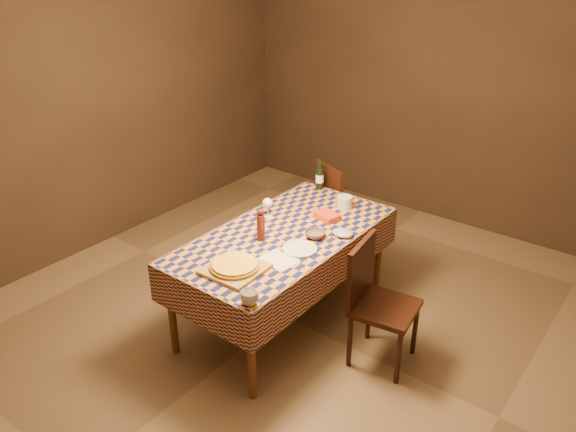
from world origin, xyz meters
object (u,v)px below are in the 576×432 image
(pizza, at_px, (235,265))
(bowl, at_px, (315,234))
(chair_far, at_px, (338,204))
(white_plate, at_px, (300,249))
(chair_right, at_px, (375,296))
(wine_bottle, at_px, (320,178))
(cutting_board, at_px, (235,269))
(dining_table, at_px, (284,243))

(pizza, xyz_separation_m, bowl, (0.16, 0.71, -0.02))
(pizza, distance_m, chair_far, 1.80)
(white_plate, bearing_deg, chair_right, 14.51)
(bowl, distance_m, wine_bottle, 0.92)
(pizza, xyz_separation_m, white_plate, (0.18, 0.49, -0.03))
(bowl, height_order, white_plate, bowl)
(cutting_board, bearing_deg, pizza, 0.00)
(cutting_board, height_order, chair_far, chair_far)
(pizza, height_order, bowl, pizza)
(white_plate, bearing_deg, dining_table, 152.94)
(white_plate, distance_m, chair_right, 0.62)
(dining_table, distance_m, pizza, 0.63)
(cutting_board, relative_size, white_plate, 1.49)
(pizza, height_order, white_plate, pizza)
(chair_far, bearing_deg, pizza, -80.14)
(cutting_board, bearing_deg, chair_far, 99.86)
(dining_table, relative_size, pizza, 4.22)
(dining_table, xyz_separation_m, white_plate, (0.24, -0.12, 0.08))
(white_plate, bearing_deg, cutting_board, -110.16)
(dining_table, relative_size, chair_right, 1.98)
(bowl, xyz_separation_m, wine_bottle, (-0.49, 0.77, 0.08))
(chair_far, bearing_deg, chair_right, -47.13)
(bowl, xyz_separation_m, chair_right, (0.57, -0.08, -0.27))
(wine_bottle, relative_size, chair_far, 0.30)
(dining_table, height_order, wine_bottle, wine_bottle)
(cutting_board, xyz_separation_m, pizza, (0.00, 0.00, 0.03))
(bowl, relative_size, chair_right, 0.16)
(dining_table, distance_m, chair_right, 0.81)
(pizza, relative_size, chair_right, 0.47)
(white_plate, bearing_deg, wine_bottle, 117.51)
(bowl, bearing_deg, dining_table, -156.04)
(bowl, xyz_separation_m, white_plate, (0.02, -0.22, -0.02))
(pizza, xyz_separation_m, chair_right, (0.73, 0.63, -0.29))
(dining_table, distance_m, bowl, 0.26)
(pizza, bearing_deg, chair_far, 99.86)
(pizza, distance_m, white_plate, 0.52)
(white_plate, xyz_separation_m, chair_far, (-0.48, 1.26, -0.25))
(cutting_board, distance_m, chair_far, 1.79)
(pizza, height_order, chair_far, chair_far)
(pizza, bearing_deg, chair_right, 40.86)
(dining_table, relative_size, wine_bottle, 6.52)
(bowl, height_order, chair_far, chair_far)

